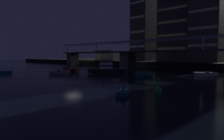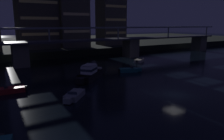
# 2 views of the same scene
# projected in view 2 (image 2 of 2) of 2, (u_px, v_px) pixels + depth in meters

# --- Properties ---
(ground_plane) EXTENTS (400.00, 400.00, 0.00)m
(ground_plane) POSITION_uv_depth(u_px,v_px,m) (175.00, 95.00, 31.69)
(ground_plane) COLOR black
(far_riverbank) EXTENTS (240.00, 80.00, 2.20)m
(far_riverbank) POSITION_uv_depth(u_px,v_px,m) (43.00, 44.00, 101.15)
(far_riverbank) COLOR black
(far_riverbank) RESTS_ON ground
(river_bridge) EXTENTS (104.41, 6.40, 9.38)m
(river_bridge) POSITION_uv_depth(u_px,v_px,m) (83.00, 45.00, 59.94)
(river_bridge) COLOR #605B51
(river_bridge) RESTS_ON ground
(tower_west_tall) EXTENTS (12.49, 11.58, 25.17)m
(tower_west_tall) POSITION_uv_depth(u_px,v_px,m) (36.00, 11.00, 71.32)
(tower_west_tall) COLOR #38332D
(tower_west_tall) RESTS_ON far_riverbank
(tower_central) EXTENTS (9.95, 11.28, 28.76)m
(tower_central) POSITION_uv_depth(u_px,v_px,m) (71.00, 6.00, 75.32)
(tower_central) COLOR #423D38
(tower_central) RESTS_ON far_riverbank
(tower_east_tall) EXTENTS (9.53, 8.11, 24.71)m
(tower_east_tall) POSITION_uv_depth(u_px,v_px,m) (111.00, 13.00, 82.79)
(tower_east_tall) COLOR #423D38
(tower_east_tall) RESTS_ON far_riverbank
(cabin_cruiser_near_left) EXTENTS (8.05, 7.78, 2.79)m
(cabin_cruiser_near_left) POSITION_uv_depth(u_px,v_px,m) (90.00, 73.00, 40.72)
(cabin_cruiser_near_left) COLOR black
(cabin_cruiser_near_left) RESTS_ON ground
(speedboat_near_center) EXTENTS (4.27, 4.50, 1.16)m
(speedboat_near_center) POSITION_uv_depth(u_px,v_px,m) (74.00, 95.00, 30.03)
(speedboat_near_center) COLOR gray
(speedboat_near_center) RESTS_ON ground
(speedboat_near_right) EXTENTS (4.73, 3.93, 1.16)m
(speedboat_near_right) POSITION_uv_depth(u_px,v_px,m) (139.00, 60.00, 59.15)
(speedboat_near_right) COLOR beige
(speedboat_near_right) RESTS_ON ground
(speedboat_mid_left) EXTENTS (5.21, 1.97, 1.16)m
(speedboat_mid_left) POSITION_uv_depth(u_px,v_px,m) (9.00, 90.00, 32.54)
(speedboat_mid_left) COLOR maroon
(speedboat_mid_left) RESTS_ON ground
(speedboat_mid_center) EXTENTS (5.11, 3.03, 1.16)m
(speedboat_mid_center) POSITION_uv_depth(u_px,v_px,m) (129.00, 70.00, 46.74)
(speedboat_mid_center) COLOR #196066
(speedboat_mid_center) RESTS_ON ground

